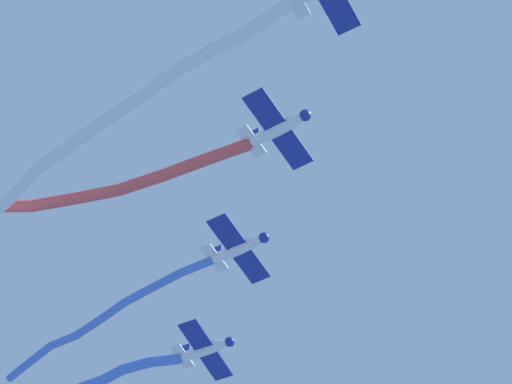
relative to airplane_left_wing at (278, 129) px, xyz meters
The scene contains 7 objects.
smoke_trail_lead 12.01m from the airplane_left_wing, 124.36° to the left, with size 5.78×31.22×3.04m.
airplane_left_wing is the anchor object (origin of this frame).
smoke_trail_left_wing 17.80m from the airplane_left_wing, 99.44° to the left, with size 9.96×30.01×2.82m.
airplane_right_wing 11.65m from the airplane_left_wing, 43.19° to the left, with size 7.19×5.33×1.82m.
smoke_trail_right_wing 24.01m from the airplane_left_wing, 65.55° to the left, with size 4.79×23.13×1.91m.
airplane_slot 23.30m from the airplane_left_wing, 43.18° to the left, with size 7.29×5.46×1.82m.
smoke_trail_slot 30.78m from the airplane_left_wing, 57.32° to the left, with size 2.55×15.50×2.77m.
Camera 1 is at (-25.33, -13.71, 3.43)m, focal length 76.34 mm.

